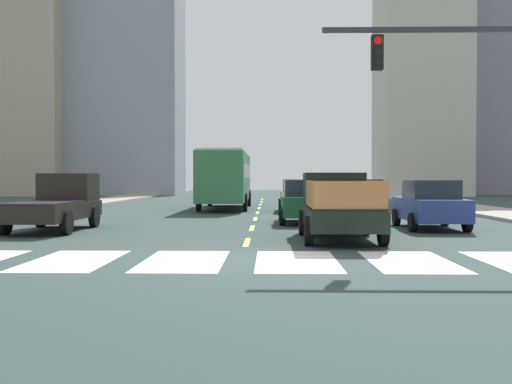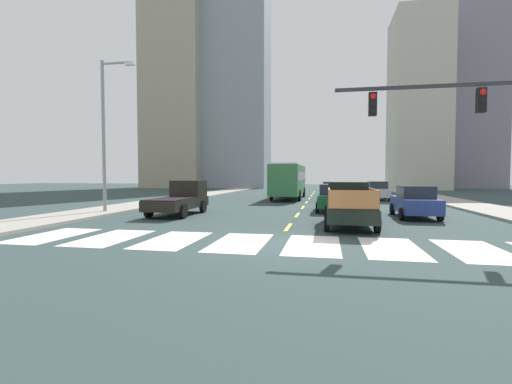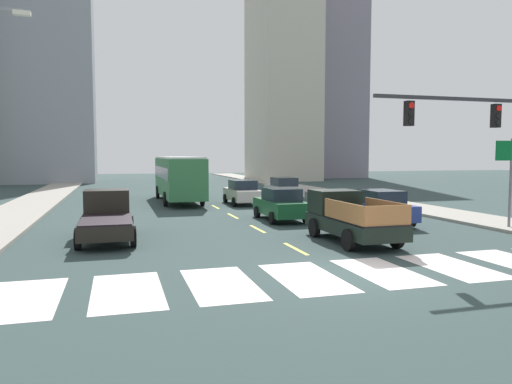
% 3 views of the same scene
% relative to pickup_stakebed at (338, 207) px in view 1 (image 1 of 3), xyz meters
% --- Properties ---
extents(ground_plane, '(160.00, 160.00, 0.00)m').
position_rel_pickup_stakebed_xyz_m(ground_plane, '(-2.65, -5.06, -0.94)').
color(ground_plane, '#2E3F3E').
extents(sidewalk_right, '(3.45, 110.00, 0.15)m').
position_rel_pickup_stakebed_xyz_m(sidewalk_right, '(9.31, 12.94, -0.86)').
color(sidewalk_right, '#9B958A').
rests_on(sidewalk_right, ground).
extents(sidewalk_left, '(3.45, 110.00, 0.15)m').
position_rel_pickup_stakebed_xyz_m(sidewalk_left, '(-14.61, 12.94, -0.86)').
color(sidewalk_left, '#9B958A').
rests_on(sidewalk_left, ground).
extents(crosswalk_stripe_2, '(1.75, 3.63, 0.01)m').
position_rel_pickup_stakebed_xyz_m(crosswalk_stripe_2, '(-6.30, -5.06, -0.93)').
color(crosswalk_stripe_2, silver).
rests_on(crosswalk_stripe_2, ground).
extents(crosswalk_stripe_3, '(1.75, 3.63, 0.01)m').
position_rel_pickup_stakebed_xyz_m(crosswalk_stripe_3, '(-3.86, -5.06, -0.93)').
color(crosswalk_stripe_3, silver).
rests_on(crosswalk_stripe_3, ground).
extents(crosswalk_stripe_4, '(1.75, 3.63, 0.01)m').
position_rel_pickup_stakebed_xyz_m(crosswalk_stripe_4, '(-1.43, -5.06, -0.93)').
color(crosswalk_stripe_4, silver).
rests_on(crosswalk_stripe_4, ground).
extents(crosswalk_stripe_5, '(1.75, 3.63, 0.01)m').
position_rel_pickup_stakebed_xyz_m(crosswalk_stripe_5, '(1.00, -5.06, -0.93)').
color(crosswalk_stripe_5, silver).
rests_on(crosswalk_stripe_5, ground).
extents(lane_dash_0, '(0.16, 2.40, 0.01)m').
position_rel_pickup_stakebed_xyz_m(lane_dash_0, '(-2.65, -1.06, -0.93)').
color(lane_dash_0, '#D9CF48').
rests_on(lane_dash_0, ground).
extents(lane_dash_1, '(0.16, 2.40, 0.01)m').
position_rel_pickup_stakebed_xyz_m(lane_dash_1, '(-2.65, 3.94, -0.93)').
color(lane_dash_1, '#D9CF48').
rests_on(lane_dash_1, ground).
extents(lane_dash_2, '(0.16, 2.40, 0.01)m').
position_rel_pickup_stakebed_xyz_m(lane_dash_2, '(-2.65, 8.94, -0.93)').
color(lane_dash_2, '#D9CF48').
rests_on(lane_dash_2, ground).
extents(lane_dash_3, '(0.16, 2.40, 0.01)m').
position_rel_pickup_stakebed_xyz_m(lane_dash_3, '(-2.65, 13.94, -0.93)').
color(lane_dash_3, '#D9CF48').
rests_on(lane_dash_3, ground).
extents(lane_dash_4, '(0.16, 2.40, 0.01)m').
position_rel_pickup_stakebed_xyz_m(lane_dash_4, '(-2.65, 18.94, -0.93)').
color(lane_dash_4, '#D9CF48').
rests_on(lane_dash_4, ground).
extents(lane_dash_5, '(0.16, 2.40, 0.01)m').
position_rel_pickup_stakebed_xyz_m(lane_dash_5, '(-2.65, 23.94, -0.93)').
color(lane_dash_5, '#D9CF48').
rests_on(lane_dash_5, ground).
extents(lane_dash_6, '(0.16, 2.40, 0.01)m').
position_rel_pickup_stakebed_xyz_m(lane_dash_6, '(-2.65, 28.94, -0.93)').
color(lane_dash_6, '#D9CF48').
rests_on(lane_dash_6, ground).
extents(lane_dash_7, '(0.16, 2.40, 0.01)m').
position_rel_pickup_stakebed_xyz_m(lane_dash_7, '(-2.65, 33.94, -0.93)').
color(lane_dash_7, '#D9CF48').
rests_on(lane_dash_7, ground).
extents(pickup_stakebed, '(2.18, 5.20, 1.96)m').
position_rel_pickup_stakebed_xyz_m(pickup_stakebed, '(0.00, 0.00, 0.00)').
color(pickup_stakebed, black).
rests_on(pickup_stakebed, ground).
extents(pickup_dark, '(2.18, 5.20, 1.96)m').
position_rel_pickup_stakebed_xyz_m(pickup_dark, '(-9.37, 3.01, -0.02)').
color(pickup_dark, black).
rests_on(pickup_dark, ground).
extents(city_bus, '(2.72, 10.80, 3.32)m').
position_rel_pickup_stakebed_xyz_m(city_bus, '(-4.58, 18.04, 1.02)').
color(city_bus, '#327242').
rests_on(city_bus, ground).
extents(sedan_near_right, '(2.02, 4.40, 1.72)m').
position_rel_pickup_stakebed_xyz_m(sedan_near_right, '(-0.63, 6.44, -0.08)').
color(sedan_near_right, '#18522C').
rests_on(sedan_near_right, ground).
extents(sedan_mid, '(2.02, 4.40, 1.72)m').
position_rel_pickup_stakebed_xyz_m(sedan_mid, '(3.55, 17.86, -0.08)').
color(sedan_mid, beige).
rests_on(sedan_mid, ground).
extents(sedan_near_left, '(2.02, 4.40, 1.72)m').
position_rel_pickup_stakebed_xyz_m(sedan_near_left, '(3.64, 3.70, -0.08)').
color(sedan_near_left, navy).
rests_on(sedan_near_left, ground).
extents(sedan_far, '(2.02, 4.40, 1.72)m').
position_rel_pickup_stakebed_xyz_m(sedan_far, '(-0.52, 15.01, -0.08)').
color(sedan_far, beige).
rests_on(sedan_far, ground).
extents(block_mid_left, '(8.14, 10.33, 27.98)m').
position_rel_pickup_stakebed_xyz_m(block_mid_left, '(13.36, 46.33, 13.05)').
color(block_mid_left, beige).
rests_on(block_mid_left, ground).
extents(block_mid_right, '(10.71, 9.49, 35.66)m').
position_rel_pickup_stakebed_xyz_m(block_mid_right, '(-28.11, 46.41, 16.90)').
color(block_mid_right, '#A39B83').
rests_on(block_mid_right, ground).
extents(block_low_left, '(10.49, 11.04, 34.18)m').
position_rel_pickup_stakebed_xyz_m(block_low_left, '(22.63, 53.53, 16.15)').
color(block_low_left, gray).
rests_on(block_low_left, ground).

